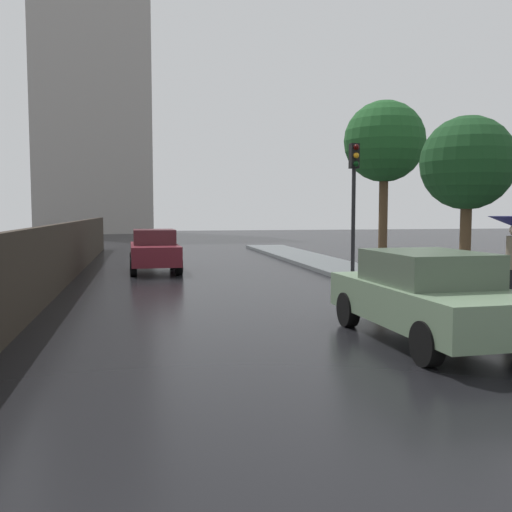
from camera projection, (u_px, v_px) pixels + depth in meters
The scene contains 6 objects.
car_green_near_kerb at pixel (428, 295), 9.40m from camera, with size 2.01×4.34×1.49m.
car_maroon_mid_road at pixel (154, 251), 20.22m from camera, with size 1.81×3.94×1.50m.
traffic_light at pixel (354, 184), 17.25m from camera, with size 0.26×0.39×4.06m.
street_tree_near at pixel (467, 164), 15.34m from camera, with size 2.54×2.54×4.73m.
street_tree_far at pixel (384, 142), 21.04m from camera, with size 3.01×3.01×6.25m.
distant_tower at pixel (88, 71), 55.33m from camera, with size 12.08×9.94×31.68m.
Camera 1 is at (-2.05, -3.07, 2.16)m, focal length 39.75 mm.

